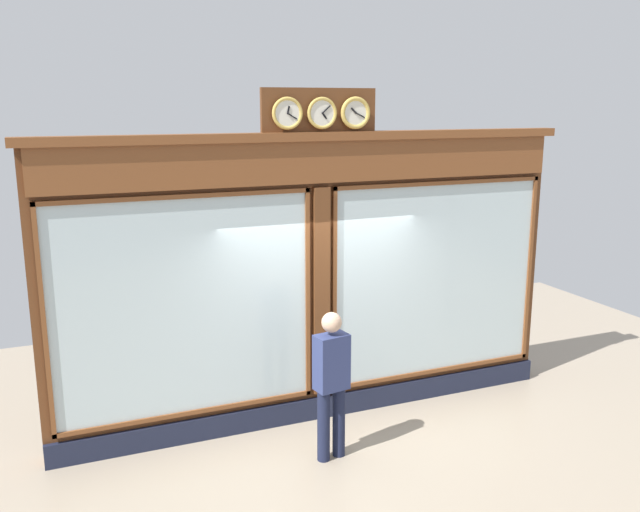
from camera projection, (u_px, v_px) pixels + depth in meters
shop_facade at (316, 278)px, 8.27m from camera, size 6.58×0.42×4.03m
pedestrian at (331, 379)px, 7.36m from camera, size 0.39×0.28×1.69m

